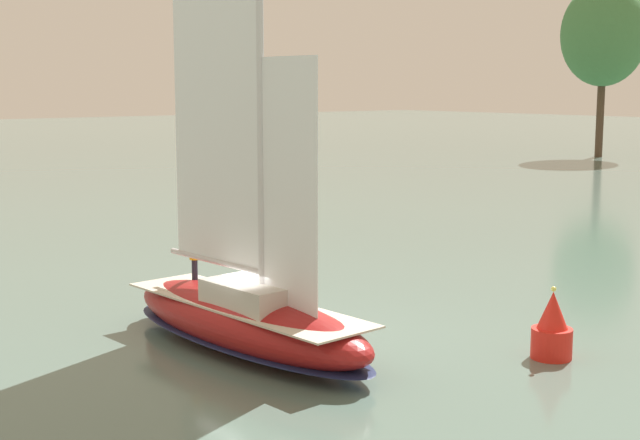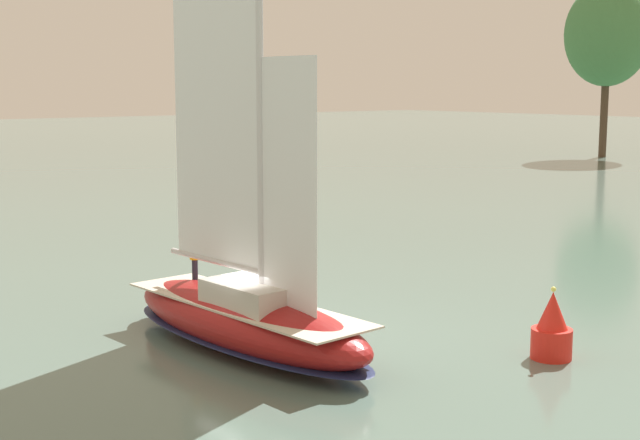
% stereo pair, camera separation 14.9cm
% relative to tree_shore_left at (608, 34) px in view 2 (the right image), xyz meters
% --- Properties ---
extents(ground_plane, '(400.00, 400.00, 0.00)m').
position_rel_tree_shore_left_xyz_m(ground_plane, '(38.18, -75.23, -14.02)').
color(ground_plane, slate).
extents(tree_shore_left, '(9.73, 9.73, 20.02)m').
position_rel_tree_shore_left_xyz_m(tree_shore_left, '(0.00, 0.00, 0.00)').
color(tree_shore_left, '#4C3828').
rests_on(tree_shore_left, ground).
extents(sailboat_main, '(11.25, 3.77, 15.21)m').
position_rel_tree_shore_left_xyz_m(sailboat_main, '(38.20, -75.23, -12.83)').
color(sailboat_main, maroon).
rests_on(sailboat_main, ground).
extents(channel_buoy, '(1.25, 1.25, 2.24)m').
position_rel_tree_shore_left_xyz_m(channel_buoy, '(44.75, -68.47, -13.13)').
color(channel_buoy, red).
rests_on(channel_buoy, ground).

